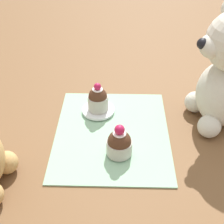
% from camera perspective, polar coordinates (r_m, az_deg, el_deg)
% --- Properties ---
extents(ground_plane, '(4.00, 4.00, 0.00)m').
position_cam_1_polar(ground_plane, '(0.65, 0.00, -3.91)').
color(ground_plane, brown).
extents(knitted_placemat, '(0.28, 0.23, 0.01)m').
position_cam_1_polar(knitted_placemat, '(0.65, 0.00, -3.71)').
color(knitted_placemat, '#8EBC99').
rests_on(knitted_placemat, ground_plane).
extents(cupcake_near_cream_bear, '(0.05, 0.05, 0.07)m').
position_cam_1_polar(cupcake_near_cream_bear, '(0.58, 1.34, -5.76)').
color(cupcake_near_cream_bear, '#B2ADA3').
rests_on(cupcake_near_cream_bear, knitted_placemat).
extents(saucer_plate, '(0.07, 0.07, 0.01)m').
position_cam_1_polar(saucer_plate, '(0.70, -2.53, 0.38)').
color(saucer_plate, silver).
rests_on(saucer_plate, knitted_placemat).
extents(cupcake_near_tan_bear, '(0.04, 0.04, 0.07)m').
position_cam_1_polar(cupcake_near_tan_bear, '(0.68, -2.60, 2.32)').
color(cupcake_near_tan_bear, '#B2ADA3').
rests_on(cupcake_near_tan_bear, saucer_plate).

